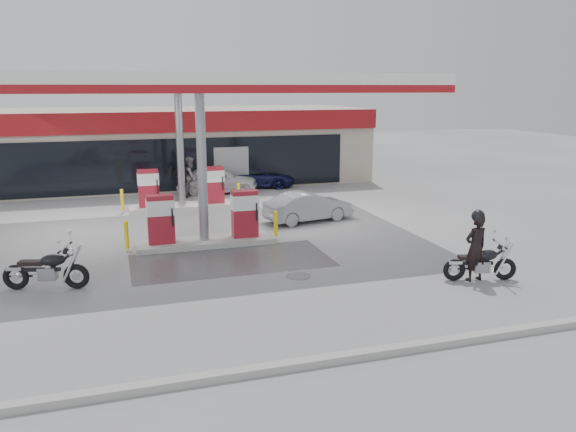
{
  "coord_description": "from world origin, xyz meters",
  "views": [
    {
      "loc": [
        -2.74,
        -16.18,
        5.18
      ],
      "look_at": [
        2.41,
        0.3,
        1.2
      ],
      "focal_mm": 35.0,
      "sensor_mm": 36.0,
      "label": 1
    }
  ],
  "objects_px": {
    "pump_island_near": "(204,224)",
    "pump_island_far": "(182,193)",
    "biker_main": "(476,248)",
    "parked_car_left": "(79,178)",
    "sedan_white": "(217,180)",
    "hatchback_silver": "(308,207)",
    "parked_car_right": "(258,177)",
    "parked_motorcycle": "(47,270)",
    "attendant": "(190,176)",
    "main_motorcycle": "(481,264)",
    "biker_walking": "(181,179)"
  },
  "relations": [
    {
      "from": "biker_main",
      "to": "hatchback_silver",
      "type": "xyz_separation_m",
      "value": [
        -2.01,
        7.95,
        -0.35
      ]
    },
    {
      "from": "biker_main",
      "to": "pump_island_far",
      "type": "bearing_deg",
      "value": -68.08
    },
    {
      "from": "main_motorcycle",
      "to": "hatchback_silver",
      "type": "distance_m",
      "value": 8.3
    },
    {
      "from": "sedan_white",
      "to": "parked_car_right",
      "type": "relative_size",
      "value": 1.03
    },
    {
      "from": "pump_island_near",
      "to": "parked_car_right",
      "type": "relative_size",
      "value": 1.33
    },
    {
      "from": "pump_island_near",
      "to": "parked_car_right",
      "type": "xyz_separation_m",
      "value": [
        4.5,
        10.32,
        -0.17
      ]
    },
    {
      "from": "main_motorcycle",
      "to": "attendant",
      "type": "relative_size",
      "value": 1.04
    },
    {
      "from": "parked_car_right",
      "to": "biker_walking",
      "type": "distance_m",
      "value": 4.6
    },
    {
      "from": "parked_car_left",
      "to": "biker_walking",
      "type": "height_order",
      "value": "biker_walking"
    },
    {
      "from": "biker_main",
      "to": "parked_car_left",
      "type": "xyz_separation_m",
      "value": [
        -10.98,
        17.75,
        -0.29
      ]
    },
    {
      "from": "attendant",
      "to": "parked_car_right",
      "type": "distance_m",
      "value": 4.06
    },
    {
      "from": "sedan_white",
      "to": "hatchback_silver",
      "type": "bearing_deg",
      "value": -149.56
    },
    {
      "from": "main_motorcycle",
      "to": "parked_car_left",
      "type": "distance_m",
      "value": 21.01
    },
    {
      "from": "attendant",
      "to": "parked_car_left",
      "type": "bearing_deg",
      "value": 80.25
    },
    {
      "from": "parked_car_left",
      "to": "biker_main",
      "type": "bearing_deg",
      "value": -143.93
    },
    {
      "from": "sedan_white",
      "to": "parked_car_left",
      "type": "height_order",
      "value": "sedan_white"
    },
    {
      "from": "sedan_white",
      "to": "parked_car_right",
      "type": "distance_m",
      "value": 2.63
    },
    {
      "from": "parked_motorcycle",
      "to": "main_motorcycle",
      "type": "bearing_deg",
      "value": 0.99
    },
    {
      "from": "biker_main",
      "to": "parked_car_left",
      "type": "distance_m",
      "value": 20.88
    },
    {
      "from": "sedan_white",
      "to": "biker_walking",
      "type": "height_order",
      "value": "biker_walking"
    },
    {
      "from": "biker_main",
      "to": "hatchback_silver",
      "type": "bearing_deg",
      "value": -82.76
    },
    {
      "from": "pump_island_far",
      "to": "parked_car_left",
      "type": "relative_size",
      "value": 1.17
    },
    {
      "from": "pump_island_near",
      "to": "pump_island_far",
      "type": "distance_m",
      "value": 6.0
    },
    {
      "from": "biker_main",
      "to": "parked_car_left",
      "type": "height_order",
      "value": "biker_main"
    },
    {
      "from": "parked_motorcycle",
      "to": "parked_car_left",
      "type": "relative_size",
      "value": 0.5
    },
    {
      "from": "pump_island_near",
      "to": "parked_motorcycle",
      "type": "xyz_separation_m",
      "value": [
        -4.58,
        -3.01,
        -0.2
      ]
    },
    {
      "from": "pump_island_near",
      "to": "parked_motorcycle",
      "type": "distance_m",
      "value": 5.49
    },
    {
      "from": "pump_island_far",
      "to": "attendant",
      "type": "bearing_deg",
      "value": 74.86
    },
    {
      "from": "parked_motorcycle",
      "to": "sedan_white",
      "type": "xyz_separation_m",
      "value": [
        6.71,
        12.21,
        0.16
      ]
    },
    {
      "from": "parked_motorcycle",
      "to": "hatchback_silver",
      "type": "height_order",
      "value": "hatchback_silver"
    },
    {
      "from": "parked_motorcycle",
      "to": "biker_main",
      "type": "bearing_deg",
      "value": 0.99
    },
    {
      "from": "hatchback_silver",
      "to": "parked_car_left",
      "type": "xyz_separation_m",
      "value": [
        -8.97,
        9.8,
        0.06
      ]
    },
    {
      "from": "attendant",
      "to": "parked_car_right",
      "type": "height_order",
      "value": "attendant"
    },
    {
      "from": "main_motorcycle",
      "to": "attendant",
      "type": "height_order",
      "value": "attendant"
    },
    {
      "from": "hatchback_silver",
      "to": "biker_walking",
      "type": "distance_m",
      "value": 7.58
    },
    {
      "from": "pump_island_near",
      "to": "attendant",
      "type": "height_order",
      "value": "attendant"
    },
    {
      "from": "pump_island_far",
      "to": "hatchback_silver",
      "type": "height_order",
      "value": "pump_island_far"
    },
    {
      "from": "parked_motorcycle",
      "to": "attendant",
      "type": "height_order",
      "value": "attendant"
    },
    {
      "from": "sedan_white",
      "to": "hatchback_silver",
      "type": "xyz_separation_m",
      "value": [
        2.34,
        -7.0,
        -0.1
      ]
    },
    {
      "from": "attendant",
      "to": "parked_car_right",
      "type": "bearing_deg",
      "value": -46.32
    },
    {
      "from": "parked_motorcycle",
      "to": "biker_walking",
      "type": "height_order",
      "value": "biker_walking"
    },
    {
      "from": "pump_island_near",
      "to": "biker_walking",
      "type": "bearing_deg",
      "value": 88.07
    },
    {
      "from": "main_motorcycle",
      "to": "parked_motorcycle",
      "type": "distance_m",
      "value": 11.59
    },
    {
      "from": "attendant",
      "to": "main_motorcycle",
      "type": "bearing_deg",
      "value": -136.39
    },
    {
      "from": "parked_motorcycle",
      "to": "biker_walking",
      "type": "distance_m",
      "value": 12.51
    },
    {
      "from": "parked_car_right",
      "to": "parked_motorcycle",
      "type": "bearing_deg",
      "value": 162.23
    },
    {
      "from": "attendant",
      "to": "parked_car_left",
      "type": "distance_m",
      "value": 6.16
    },
    {
      "from": "attendant",
      "to": "hatchback_silver",
      "type": "relative_size",
      "value": 0.55
    },
    {
      "from": "biker_walking",
      "to": "pump_island_near",
      "type": "bearing_deg",
      "value": -93.59
    },
    {
      "from": "parked_motorcycle",
      "to": "pump_island_near",
      "type": "bearing_deg",
      "value": 48.2
    }
  ]
}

